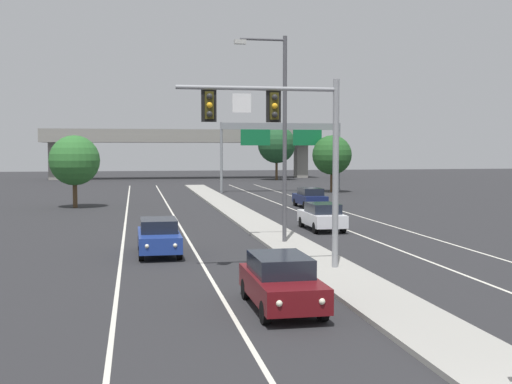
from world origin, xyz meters
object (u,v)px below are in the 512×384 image
car_oncoming_darkred (281,281)px  highway_sign_gantry (281,135)px  street_lamp_median (280,126)px  car_oncoming_blue (159,236)px  tree_far_right_a (277,144)px  overhead_signal_mast (287,134)px  car_receding_navy (310,197)px  tree_far_left_a (74,160)px  tree_far_right_b (332,155)px  car_receding_white (322,216)px

car_oncoming_darkred → highway_sign_gantry: size_ratio=0.34×
street_lamp_median → car_oncoming_blue: 8.01m
street_lamp_median → tree_far_right_a: bearing=77.7°
overhead_signal_mast → car_oncoming_darkred: overhead_signal_mast is taller
car_receding_navy → tree_far_left_a: size_ratio=0.77×
car_receding_navy → highway_sign_gantry: highway_sign_gantry is taller
tree_far_left_a → overhead_signal_mast: bearing=-70.8°
street_lamp_median → car_oncoming_darkred: size_ratio=2.23×
car_oncoming_blue → tree_far_right_a: tree_far_right_a is taller
street_lamp_median → tree_far_right_b: 38.99m
car_oncoming_darkred → car_receding_white: (6.43, 17.62, 0.00)m
car_receding_white → tree_far_right_b: bearing=71.8°
street_lamp_median → car_receding_navy: street_lamp_median is taller
car_receding_white → highway_sign_gantry: (4.95, 32.39, 5.34)m
car_receding_white → highway_sign_gantry: highway_sign_gantry is taller
car_oncoming_darkred → car_receding_white: same height
car_receding_navy → tree_far_right_b: size_ratio=0.73×
street_lamp_median → car_oncoming_blue: street_lamp_median is taller
car_oncoming_darkred → car_receding_white: 18.76m
highway_sign_gantry → tree_far_right_b: highway_sign_gantry is taller
tree_far_right_a → tree_far_right_b: (0.00, -27.76, -1.31)m
tree_far_left_a → tree_far_right_a: bearing=58.4°
car_receding_white → street_lamp_median: bearing=-125.6°
car_receding_navy → tree_far_right_b: 18.95m
street_lamp_median → car_receding_navy: bearing=70.5°
tree_far_left_a → car_oncoming_blue: bearing=-76.8°
car_oncoming_darkred → tree_far_right_a: 78.60m
street_lamp_median → car_oncoming_darkred: bearing=-102.6°
overhead_signal_mast → car_receding_white: bearing=67.7°
car_receding_white → car_receding_navy: 14.39m
highway_sign_gantry → tree_far_left_a: bearing=-143.5°
car_receding_navy → tree_far_right_a: bearing=80.9°
street_lamp_median → car_receding_white: size_ratio=2.23×
car_oncoming_blue → car_receding_navy: bearing=58.8°
street_lamp_median → car_oncoming_darkred: 13.78m
highway_sign_gantry → tree_far_right_b: size_ratio=2.16×
car_receding_white → highway_sign_gantry: bearing=81.3°
car_receding_white → tree_far_right_a: (10.30, 59.05, 4.51)m
car_receding_white → highway_sign_gantry: size_ratio=0.34×
car_receding_white → car_receding_navy: bearing=77.4°
overhead_signal_mast → tree_far_right_b: bearing=70.6°
overhead_signal_mast → tree_far_left_a: (-10.33, 29.62, -1.51)m
street_lamp_median → car_receding_white: bearing=54.4°
overhead_signal_mast → street_lamp_median: street_lamp_median is taller
overhead_signal_mast → street_lamp_median: 7.28m
overhead_signal_mast → car_oncoming_darkred: (-1.43, -5.41, -4.46)m
car_oncoming_darkred → car_receding_navy: 33.08m
street_lamp_median → car_oncoming_darkred: street_lamp_median is taller
tree_far_right_b → tree_far_left_a: (-25.64, -13.89, -0.24)m
tree_far_right_b → tree_far_right_a: bearing=90.0°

